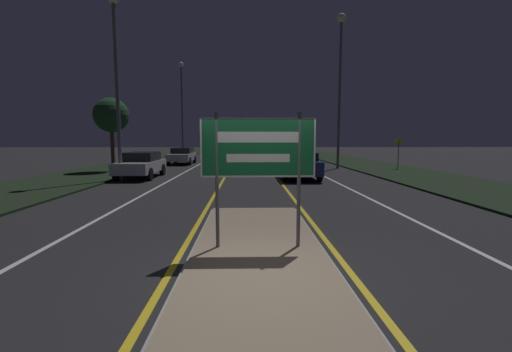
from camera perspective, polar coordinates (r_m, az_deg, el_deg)
The scene contains 21 objects.
ground_plane at distance 5.60m, azimuth 0.74°, elevation -16.35°, with size 160.00×160.00×0.00m, color #232326.
median_island at distance 6.69m, azimuth 0.34°, elevation -12.13°, with size 2.54×7.43×0.10m.
verge_left at distance 26.91m, azimuth -21.70°, elevation 1.32°, with size 5.00×100.00×0.08m.
verge_right at distance 27.05m, azimuth 19.55°, elevation 1.43°, with size 5.00×100.00×0.08m.
centre_line_yellow_left at distance 30.27m, azimuth -3.86°, elevation 2.19°, with size 0.12×70.00×0.01m.
centre_line_yellow_right at distance 30.29m, azimuth 1.67°, elevation 2.20°, with size 0.12×70.00×0.01m.
lane_line_white_left at distance 30.50m, azimuth -9.02°, elevation 2.15°, with size 0.12×70.00×0.01m.
lane_line_white_right at distance 30.56m, azimuth 6.81°, elevation 2.20°, with size 0.12×70.00×0.01m.
edge_line_white_left at distance 31.04m, azimuth -14.52°, elevation 2.10°, with size 0.10×70.00×0.01m.
edge_line_white_right at distance 31.13m, azimuth 12.28°, elevation 2.17°, with size 0.10×70.00×0.01m.
highway_sign at distance 6.35m, azimuth 0.35°, elevation 3.83°, with size 2.13×0.07×2.54m.
streetlight_left_near at distance 18.99m, azimuth -22.33°, elevation 17.72°, with size 0.56×0.56×9.16m.
streetlight_left_far at distance 35.28m, azimuth -12.26°, elevation 12.33°, with size 0.49×0.49×9.58m.
streetlight_right_near at distance 25.93m, azimuth 13.87°, elevation 17.81°, with size 0.63×0.63×10.77m.
car_receding_0 at distance 18.74m, azimuth 7.02°, elevation 1.95°, with size 2.01×4.69×1.42m.
car_receding_1 at distance 28.97m, azimuth 4.03°, elevation 3.47°, with size 1.85×4.07×1.41m.
car_receding_2 at distance 37.30m, azimuth 2.63°, elevation 4.12°, with size 1.91×4.26×1.40m.
car_approaching_0 at distance 19.87m, azimuth -18.60°, elevation 1.88°, with size 1.91×4.37×1.40m.
car_approaching_1 at distance 29.61m, azimuth -12.21°, elevation 3.38°, with size 1.91×4.39×1.37m.
warning_sign at distance 25.64m, azimuth 22.67°, elevation 4.05°, with size 0.60×0.06×2.14m.
roadside_palm_left at distance 23.83m, azimuth -23.00°, elevation 9.26°, with size 2.17×2.17×4.64m.
Camera 1 is at (-0.20, -5.16, 2.15)m, focal length 24.00 mm.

